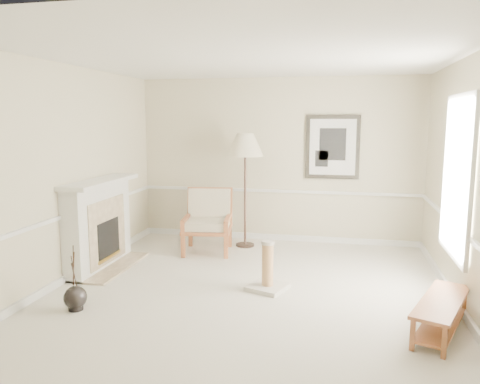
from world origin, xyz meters
name	(u,v)px	position (x,y,z in m)	size (l,w,h in m)	color
ground	(248,293)	(0.00, 0.00, 0.00)	(5.50, 5.50, 0.00)	silver
room	(260,145)	(0.14, 0.08, 1.87)	(5.04, 5.54, 2.92)	beige
fireplace	(99,225)	(-2.34, 0.60, 0.64)	(0.64, 1.64, 1.31)	white
floor_vase	(75,298)	(-1.83, -0.92, 0.14)	(0.26, 0.26, 0.77)	black
armchair	(208,218)	(-1.03, 1.81, 0.55)	(0.88, 0.93, 1.03)	#955C30
floor_lamp	(245,148)	(-0.48, 2.20, 1.70)	(0.64, 0.64, 1.95)	black
bench	(441,310)	(2.15, -0.65, 0.23)	(0.80, 1.28, 0.35)	#955C30
scratching_post	(268,274)	(0.22, 0.20, 0.20)	(0.58, 0.58, 0.64)	beige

